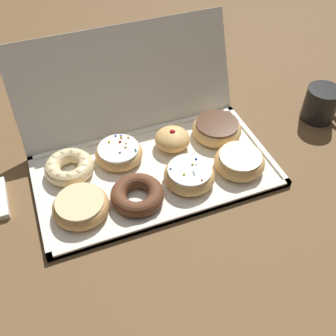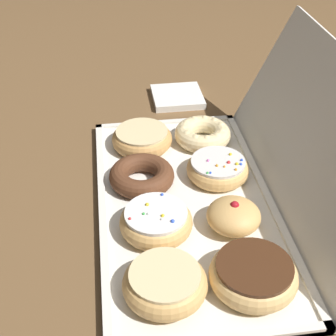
% 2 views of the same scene
% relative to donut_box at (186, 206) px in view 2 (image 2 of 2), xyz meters
% --- Properties ---
extents(ground_plane, '(3.00, 3.00, 0.00)m').
position_rel_donut_box_xyz_m(ground_plane, '(0.00, 0.00, -0.01)').
color(ground_plane, brown).
extents(donut_box, '(0.53, 0.28, 0.01)m').
position_rel_donut_box_xyz_m(donut_box, '(0.00, 0.00, 0.00)').
color(donut_box, silver).
rests_on(donut_box, ground).
extents(box_lid_open, '(0.53, 0.11, 0.24)m').
position_rel_donut_box_xyz_m(box_lid_open, '(0.00, 0.20, 0.11)').
color(box_lid_open, silver).
rests_on(box_lid_open, ground).
extents(glazed_ring_donut_0, '(0.12, 0.12, 0.04)m').
position_rel_donut_box_xyz_m(glazed_ring_donut_0, '(-0.18, -0.06, 0.02)').
color(glazed_ring_donut_0, tan).
rests_on(glazed_ring_donut_0, donut_box).
extents(chocolate_cake_ring_donut_1, '(0.11, 0.11, 0.03)m').
position_rel_donut_box_xyz_m(chocolate_cake_ring_donut_1, '(-0.06, -0.07, 0.02)').
color(chocolate_cake_ring_donut_1, '#59331E').
rests_on(chocolate_cake_ring_donut_1, donut_box).
extents(sprinkle_donut_2, '(0.11, 0.11, 0.04)m').
position_rel_donut_box_xyz_m(sprinkle_donut_2, '(0.06, -0.06, 0.02)').
color(sprinkle_donut_2, tan).
rests_on(sprinkle_donut_2, donut_box).
extents(glazed_ring_donut_3, '(0.11, 0.11, 0.04)m').
position_rel_donut_box_xyz_m(glazed_ring_donut_3, '(0.18, -0.06, 0.03)').
color(glazed_ring_donut_3, tan).
rests_on(glazed_ring_donut_3, donut_box).
extents(cruller_donut_4, '(0.11, 0.11, 0.04)m').
position_rel_donut_box_xyz_m(cruller_donut_4, '(-0.18, 0.06, 0.02)').
color(cruller_donut_4, beige).
rests_on(cruller_donut_4, donut_box).
extents(sprinkle_donut_5, '(0.11, 0.11, 0.04)m').
position_rel_donut_box_xyz_m(sprinkle_donut_5, '(-0.06, 0.07, 0.02)').
color(sprinkle_donut_5, tan).
rests_on(sprinkle_donut_5, donut_box).
extents(jelly_filled_donut_6, '(0.08, 0.08, 0.05)m').
position_rel_donut_box_xyz_m(jelly_filled_donut_6, '(0.07, 0.06, 0.03)').
color(jelly_filled_donut_6, tan).
rests_on(jelly_filled_donut_6, donut_box).
extents(chocolate_frosted_donut_7, '(0.12, 0.12, 0.04)m').
position_rel_donut_box_xyz_m(chocolate_frosted_donut_7, '(0.18, 0.06, 0.02)').
color(chocolate_frosted_donut_7, '#E5B770').
rests_on(chocolate_frosted_donut_7, donut_box).
extents(napkin_stack, '(0.11, 0.11, 0.01)m').
position_rel_donut_box_xyz_m(napkin_stack, '(-0.38, 0.04, 0.00)').
color(napkin_stack, white).
rests_on(napkin_stack, ground).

